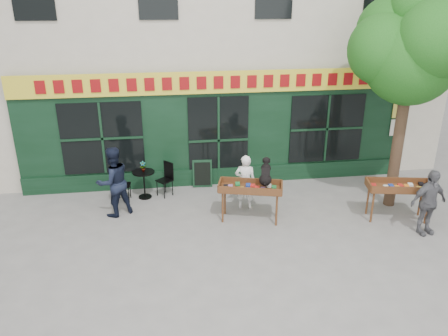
# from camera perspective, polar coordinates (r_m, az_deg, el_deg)

# --- Properties ---
(ground) EXTENTS (80.00, 80.00, 0.00)m
(ground) POSITION_cam_1_polar(r_m,az_deg,el_deg) (10.85, 0.97, -6.90)
(ground) COLOR slate
(ground) RESTS_ON ground
(building) EXTENTS (14.00, 7.26, 10.00)m
(building) POSITION_cam_1_polar(r_m,az_deg,el_deg) (15.46, -2.74, 20.81)
(building) COLOR beige
(building) RESTS_ON ground
(street_tree) EXTENTS (3.05, 2.90, 5.60)m
(street_tree) POSITION_cam_1_polar(r_m,az_deg,el_deg) (11.47, 23.48, 14.54)
(street_tree) COLOR #382619
(street_tree) RESTS_ON ground
(book_cart_center) EXTENTS (1.61, 1.00, 0.99)m
(book_cart_center) POSITION_cam_1_polar(r_m,az_deg,el_deg) (10.57, 3.47, -2.78)
(book_cart_center) COLOR brown
(book_cart_center) RESTS_ON ground
(dog) EXTENTS (0.49, 0.67, 0.60)m
(dog) POSITION_cam_1_polar(r_m,az_deg,el_deg) (10.42, 5.47, -0.42)
(dog) COLOR black
(dog) RESTS_ON book_cart_center
(woman) EXTENTS (0.61, 0.48, 1.46)m
(woman) POSITION_cam_1_polar(r_m,az_deg,el_deg) (11.19, 2.79, -1.85)
(woman) COLOR white
(woman) RESTS_ON ground
(book_cart_right) EXTENTS (1.59, 0.90, 0.99)m
(book_cart_right) POSITION_cam_1_polar(r_m,az_deg,el_deg) (11.42, 21.92, -2.48)
(book_cart_right) COLOR brown
(book_cart_right) RESTS_ON ground
(man_right) EXTENTS (0.97, 0.52, 1.58)m
(man_right) POSITION_cam_1_polar(r_m,az_deg,el_deg) (11.01, 25.12, -4.08)
(man_right) COLOR #59595E
(man_right) RESTS_ON ground
(bistro_table) EXTENTS (0.60, 0.60, 0.76)m
(bistro_table) POSITION_cam_1_polar(r_m,az_deg,el_deg) (12.03, -10.42, -1.45)
(bistro_table) COLOR black
(bistro_table) RESTS_ON ground
(bistro_chair_left) EXTENTS (0.39, 0.39, 0.95)m
(bistro_chair_left) POSITION_cam_1_polar(r_m,az_deg,el_deg) (11.98, -13.49, -1.71)
(bistro_chair_left) COLOR black
(bistro_chair_left) RESTS_ON ground
(bistro_chair_right) EXTENTS (0.51, 0.51, 0.95)m
(bistro_chair_right) POSITION_cam_1_polar(r_m,az_deg,el_deg) (12.11, -7.50, -1.03)
(bistro_chair_right) COLOR black
(bistro_chair_right) RESTS_ON ground
(potted_plant) EXTENTS (0.17, 0.13, 0.30)m
(potted_plant) POSITION_cam_1_polar(r_m,az_deg,el_deg) (11.89, -10.54, 0.19)
(potted_plant) COLOR gray
(potted_plant) RESTS_ON bistro_table
(man_left) EXTENTS (1.09, 1.03, 1.79)m
(man_left) POSITION_cam_1_polar(r_m,az_deg,el_deg) (11.12, -14.25, -1.76)
(man_left) COLOR black
(man_left) RESTS_ON ground
(chalkboard) EXTENTS (0.57, 0.23, 0.79)m
(chalkboard) POSITION_cam_1_polar(r_m,az_deg,el_deg) (12.59, -2.85, -0.74)
(chalkboard) COLOR black
(chalkboard) RESTS_ON ground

